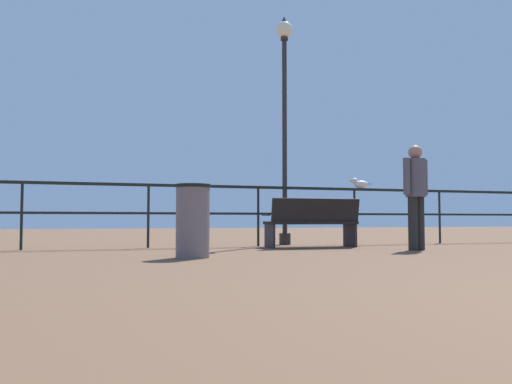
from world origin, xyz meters
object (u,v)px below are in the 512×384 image
object	(u,v)px
lamppost_center	(284,101)
person_at_railing	(416,190)
trash_bin	(193,221)
bench_near_left	(313,220)
seagull_on_rail	(360,184)

from	to	relation	value
lamppost_center	person_at_railing	distance (m)	3.24
person_at_railing	trash_bin	size ratio (longest dim) A/B	1.80
person_at_railing	bench_near_left	bearing A→B (deg)	133.55
lamppost_center	seagull_on_rail	xyz separation A→B (m)	(1.44, -0.34, -1.59)
bench_near_left	trash_bin	xyz separation A→B (m)	(-2.48, -1.80, -0.00)
bench_near_left	seagull_on_rail	world-z (taller)	seagull_on_rail
bench_near_left	trash_bin	distance (m)	3.06
lamppost_center	seagull_on_rail	size ratio (longest dim) A/B	10.59
bench_near_left	trash_bin	bearing A→B (deg)	-144.07
bench_near_left	trash_bin	size ratio (longest dim) A/B	1.74
lamppost_center	person_at_railing	bearing A→B (deg)	-61.70
person_at_railing	seagull_on_rail	world-z (taller)	person_at_railing
bench_near_left	seagull_on_rail	xyz separation A→B (m)	(1.37, 0.76, 0.72)
bench_near_left	lamppost_center	size ratio (longest dim) A/B	0.36
trash_bin	seagull_on_rail	bearing A→B (deg)	33.66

